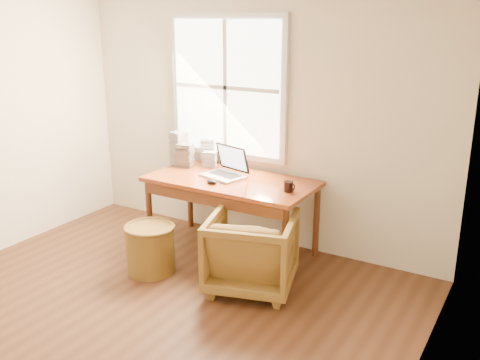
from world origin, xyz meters
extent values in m
cube|color=#4F2E1B|center=(0.00, 0.00, -0.01)|extent=(4.00, 4.50, 0.02)
cube|color=beige|center=(0.00, 2.26, 1.30)|extent=(4.00, 0.02, 2.60)
cube|color=beige|center=(2.01, 0.00, 1.30)|extent=(0.02, 4.50, 2.60)
cube|color=silver|center=(-0.30, 2.22, 1.55)|extent=(1.32, 0.05, 1.42)
cube|color=white|center=(-0.30, 2.19, 1.55)|extent=(1.20, 0.02, 1.30)
cube|color=silver|center=(-0.30, 2.18, 1.55)|extent=(0.04, 0.02, 1.30)
cube|color=silver|center=(-0.30, 2.18, 1.55)|extent=(1.20, 0.02, 0.04)
cube|color=brown|center=(0.00, 1.80, 0.73)|extent=(1.60, 0.80, 0.04)
imported|color=olive|center=(0.52, 1.28, 0.33)|extent=(0.89, 0.90, 0.66)
cylinder|color=brown|center=(-0.41, 1.07, 0.22)|extent=(0.54, 0.54, 0.43)
ellipsoid|color=black|center=(-0.08, 1.59, 0.77)|extent=(0.12, 0.08, 0.04)
cylinder|color=black|center=(0.63, 1.74, 0.80)|extent=(0.10, 0.10, 0.09)
cube|color=silver|center=(-0.49, 2.14, 0.88)|extent=(0.17, 0.16, 0.27)
cube|color=#292A2F|center=(-0.64, 1.93, 0.87)|extent=(0.18, 0.17, 0.24)
cube|color=#A5A5B3|center=(-0.75, 1.99, 0.92)|extent=(0.18, 0.17, 0.34)
cube|color=silver|center=(-0.42, 2.06, 0.83)|extent=(0.16, 0.15, 0.16)
camera|label=1|loc=(2.53, -2.32, 2.23)|focal=40.00mm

